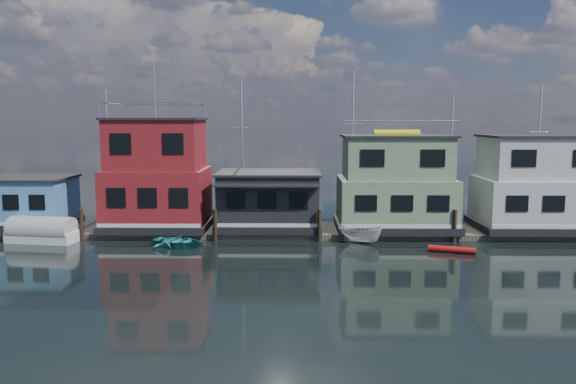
{
  "coord_description": "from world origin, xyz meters",
  "views": [
    {
      "loc": [
        1.5,
        -27.72,
        8.13
      ],
      "look_at": [
        0.85,
        12.0,
        3.0
      ],
      "focal_mm": 35.0,
      "sensor_mm": 36.0,
      "label": 1
    }
  ],
  "objects_px": {
    "houseboat_dark": "(269,200)",
    "red_kayak": "(452,250)",
    "tarp_runabout": "(42,232)",
    "dinghy_teal": "(178,241)",
    "houseboat_red": "(157,176)",
    "houseboat_white": "(537,185)",
    "motorboat": "(360,234)",
    "houseboat_green": "(395,185)",
    "houseboat_blue": "(27,202)"
  },
  "relations": [
    {
      "from": "houseboat_dark",
      "to": "dinghy_teal",
      "type": "height_order",
      "value": "houseboat_dark"
    },
    {
      "from": "houseboat_blue",
      "to": "houseboat_white",
      "type": "bearing_deg",
      "value": 0.0
    },
    {
      "from": "houseboat_dark",
      "to": "tarp_runabout",
      "type": "relative_size",
      "value": 1.55
    },
    {
      "from": "houseboat_green",
      "to": "houseboat_white",
      "type": "bearing_deg",
      "value": -0.0
    },
    {
      "from": "red_kayak",
      "to": "dinghy_teal",
      "type": "bearing_deg",
      "value": -166.74
    },
    {
      "from": "motorboat",
      "to": "dinghy_teal",
      "type": "bearing_deg",
      "value": 130.21
    },
    {
      "from": "houseboat_dark",
      "to": "dinghy_teal",
      "type": "distance_m",
      "value": 7.48
    },
    {
      "from": "houseboat_blue",
      "to": "red_kayak",
      "type": "height_order",
      "value": "houseboat_blue"
    },
    {
      "from": "red_kayak",
      "to": "houseboat_dark",
      "type": "bearing_deg",
      "value": 171.03
    },
    {
      "from": "houseboat_blue",
      "to": "motorboat",
      "type": "bearing_deg",
      "value": -7.61
    },
    {
      "from": "motorboat",
      "to": "houseboat_red",
      "type": "bearing_deg",
      "value": 111.3
    },
    {
      "from": "dinghy_teal",
      "to": "red_kayak",
      "type": "bearing_deg",
      "value": -77.2
    },
    {
      "from": "tarp_runabout",
      "to": "dinghy_teal",
      "type": "distance_m",
      "value": 9.48
    },
    {
      "from": "tarp_runabout",
      "to": "motorboat",
      "type": "height_order",
      "value": "tarp_runabout"
    },
    {
      "from": "houseboat_red",
      "to": "tarp_runabout",
      "type": "xyz_separation_m",
      "value": [
        -7.03,
        -3.2,
        -3.41
      ]
    },
    {
      "from": "houseboat_white",
      "to": "tarp_runabout",
      "type": "bearing_deg",
      "value": -174.63
    },
    {
      "from": "houseboat_dark",
      "to": "tarp_runabout",
      "type": "height_order",
      "value": "houseboat_dark"
    },
    {
      "from": "houseboat_white",
      "to": "dinghy_teal",
      "type": "xyz_separation_m",
      "value": [
        -24.64,
        -4.47,
        -3.18
      ]
    },
    {
      "from": "houseboat_red",
      "to": "dinghy_teal",
      "type": "bearing_deg",
      "value": -62.2
    },
    {
      "from": "houseboat_dark",
      "to": "red_kayak",
      "type": "distance_m",
      "value": 13.1
    },
    {
      "from": "houseboat_white",
      "to": "tarp_runabout",
      "type": "relative_size",
      "value": 1.76
    },
    {
      "from": "dinghy_teal",
      "to": "motorboat",
      "type": "bearing_deg",
      "value": -66.31
    },
    {
      "from": "houseboat_blue",
      "to": "houseboat_green",
      "type": "height_order",
      "value": "houseboat_green"
    },
    {
      "from": "houseboat_red",
      "to": "motorboat",
      "type": "xyz_separation_m",
      "value": [
        14.16,
        -3.16,
        -3.47
      ]
    },
    {
      "from": "houseboat_dark",
      "to": "houseboat_white",
      "type": "height_order",
      "value": "houseboat_white"
    },
    {
      "from": "houseboat_dark",
      "to": "dinghy_teal",
      "type": "bearing_deg",
      "value": -141.75
    },
    {
      "from": "red_kayak",
      "to": "motorboat",
      "type": "bearing_deg",
      "value": 171.29
    },
    {
      "from": "houseboat_green",
      "to": "motorboat",
      "type": "distance_m",
      "value": 5.15
    },
    {
      "from": "red_kayak",
      "to": "motorboat",
      "type": "height_order",
      "value": "motorboat"
    },
    {
      "from": "houseboat_red",
      "to": "houseboat_dark",
      "type": "bearing_deg",
      "value": -0.14
    },
    {
      "from": "houseboat_white",
      "to": "motorboat",
      "type": "height_order",
      "value": "houseboat_white"
    },
    {
      "from": "houseboat_blue",
      "to": "red_kayak",
      "type": "distance_m",
      "value": 29.68
    },
    {
      "from": "houseboat_blue",
      "to": "dinghy_teal",
      "type": "bearing_deg",
      "value": -20.65
    },
    {
      "from": "houseboat_white",
      "to": "motorboat",
      "type": "bearing_deg",
      "value": -166.18
    },
    {
      "from": "red_kayak",
      "to": "tarp_runabout",
      "type": "relative_size",
      "value": 0.59
    },
    {
      "from": "houseboat_dark",
      "to": "houseboat_green",
      "type": "bearing_deg",
      "value": 0.12
    },
    {
      "from": "houseboat_blue",
      "to": "dinghy_teal",
      "type": "distance_m",
      "value": 12.81
    },
    {
      "from": "houseboat_dark",
      "to": "houseboat_white",
      "type": "bearing_deg",
      "value": 0.06
    },
    {
      "from": "tarp_runabout",
      "to": "dinghy_teal",
      "type": "bearing_deg",
      "value": 1.08
    },
    {
      "from": "houseboat_blue",
      "to": "houseboat_green",
      "type": "bearing_deg",
      "value": 0.0
    },
    {
      "from": "houseboat_green",
      "to": "tarp_runabout",
      "type": "bearing_deg",
      "value": -172.42
    },
    {
      "from": "houseboat_red",
      "to": "houseboat_green",
      "type": "xyz_separation_m",
      "value": [
        17.0,
        0.0,
        -0.55
      ]
    },
    {
      "from": "houseboat_red",
      "to": "red_kayak",
      "type": "distance_m",
      "value": 20.75
    },
    {
      "from": "houseboat_blue",
      "to": "houseboat_red",
      "type": "bearing_deg",
      "value": 0.0
    },
    {
      "from": "tarp_runabout",
      "to": "houseboat_dark",
      "type": "bearing_deg",
      "value": 20.73
    },
    {
      "from": "houseboat_dark",
      "to": "red_kayak",
      "type": "bearing_deg",
      "value": -26.79
    },
    {
      "from": "houseboat_red",
      "to": "houseboat_white",
      "type": "bearing_deg",
      "value": 0.0
    },
    {
      "from": "houseboat_blue",
      "to": "tarp_runabout",
      "type": "bearing_deg",
      "value": -52.33
    },
    {
      "from": "houseboat_blue",
      "to": "houseboat_dark",
      "type": "xyz_separation_m",
      "value": [
        17.5,
        -0.02,
        0.21
      ]
    },
    {
      "from": "houseboat_dark",
      "to": "houseboat_green",
      "type": "xyz_separation_m",
      "value": [
        9.0,
        0.02,
        1.13
      ]
    }
  ]
}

